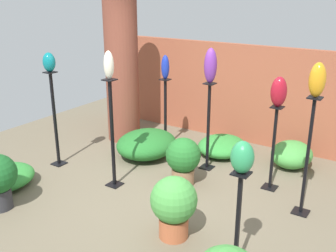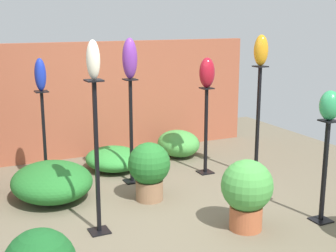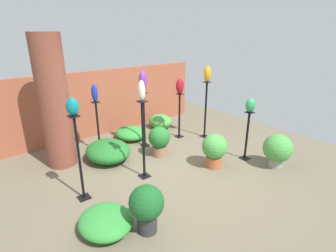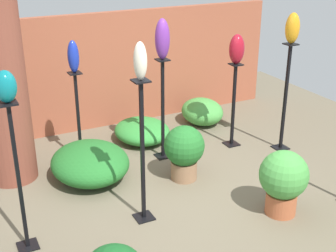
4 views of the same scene
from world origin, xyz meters
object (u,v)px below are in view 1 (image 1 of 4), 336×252
object	(u,v)px
brick_pillar	(122,66)
art_vase_ivory	(109,65)
pedestal_teal	(55,123)
potted_plant_mid_left	(183,159)
art_vase_teal	(49,62)
pedestal_amber	(307,162)
art_vase_violet	(210,66)
pedestal_jade	(237,230)
art_vase_jade	(242,157)
pedestal_cobalt	(165,117)
art_vase_cobalt	(165,67)
art_vase_amber	(317,80)
pedestal_ruby	(273,152)
pedestal_ivory	(112,138)
potted_plant_front_right	(174,204)
pedestal_violet	(208,130)
art_vase_ruby	(279,92)

from	to	relation	value
brick_pillar	art_vase_ivory	xyz separation A→B (m)	(1.10, -1.57, 0.38)
pedestal_teal	potted_plant_mid_left	bearing A→B (deg)	14.25
brick_pillar	art_vase_teal	distance (m)	1.54
art_vase_ivory	brick_pillar	bearing A→B (deg)	125.05
pedestal_amber	art_vase_violet	xyz separation A→B (m)	(-1.62, 0.52, 0.93)
pedestal_jade	art_vase_jade	distance (m)	0.76
pedestal_cobalt	potted_plant_mid_left	bearing A→B (deg)	-46.26
art_vase_cobalt	pedestal_jade	bearing A→B (deg)	-44.63
art_vase_amber	art_vase_cobalt	size ratio (longest dim) A/B	0.98
pedestal_jade	pedestal_cobalt	size ratio (longest dim) A/B	0.90
pedestal_ruby	art_vase_jade	world-z (taller)	art_vase_jade
pedestal_jade	art_vase_violet	xyz separation A→B (m)	(-1.39, 2.02, 1.13)
pedestal_ruby	pedestal_ivory	world-z (taller)	pedestal_ivory
potted_plant_front_right	potted_plant_mid_left	xyz separation A→B (m)	(-0.58, 1.16, -0.02)
pedestal_cobalt	potted_plant_mid_left	world-z (taller)	pedestal_cobalt
art_vase_cobalt	pedestal_amber	bearing A→B (deg)	-18.64
pedestal_teal	pedestal_amber	bearing A→B (deg)	10.28
pedestal_violet	pedestal_ivory	world-z (taller)	pedestal_ivory
pedestal_violet	pedestal_jade	xyz separation A→B (m)	(1.39, -2.02, -0.13)
pedestal_ruby	art_vase_ruby	distance (m)	0.86
pedestal_teal	pedestal_ivory	bearing A→B (deg)	-2.79
art_vase_jade	art_vase_ivory	distance (m)	2.41
pedestal_teal	potted_plant_mid_left	size ratio (longest dim) A/B	2.15
pedestal_cobalt	art_vase_teal	xyz separation A→B (m)	(-1.03, -1.57, 1.09)
pedestal_cobalt	pedestal_amber	bearing A→B (deg)	-18.64
pedestal_jade	pedestal_teal	bearing A→B (deg)	166.48
art_vase_cobalt	potted_plant_front_right	world-z (taller)	art_vase_cobalt
pedestal_ruby	art_vase_cobalt	size ratio (longest dim) A/B	2.96
art_vase_violet	art_vase_cobalt	size ratio (longest dim) A/B	1.26
pedestal_teal	art_vase_violet	bearing A→B (deg)	29.86
pedestal_violet	art_vase_teal	world-z (taller)	art_vase_teal
art_vase_cobalt	art_vase_ruby	world-z (taller)	art_vase_cobalt
potted_plant_mid_left	pedestal_violet	bearing A→B (deg)	86.81
art_vase_violet	potted_plant_mid_left	xyz separation A→B (m)	(-0.04, -0.67, -1.23)
art_vase_amber	potted_plant_mid_left	world-z (taller)	art_vase_amber
pedestal_ivory	potted_plant_front_right	bearing A→B (deg)	-22.81
art_vase_ruby	potted_plant_mid_left	size ratio (longest dim) A/B	0.58
pedestal_ruby	pedestal_ivory	bearing A→B (deg)	-148.88
brick_pillar	art_vase_ivory	world-z (taller)	brick_pillar
pedestal_jade	pedestal_ruby	world-z (taller)	pedestal_ruby
pedestal_cobalt	art_vase_jade	xyz separation A→B (m)	(2.43, -2.40, 0.70)
art_vase_cobalt	potted_plant_mid_left	xyz separation A→B (m)	(1.01, -1.05, -1.04)
pedestal_amber	art_vase_cobalt	xyz separation A→B (m)	(-2.66, 0.90, 0.74)
pedestal_amber	pedestal_ivory	distance (m)	2.57
art_vase_teal	art_vase_ruby	xyz separation A→B (m)	(3.14, 1.09, -0.25)
art_vase_jade	pedestal_amber	bearing A→B (deg)	81.18
pedestal_amber	pedestal_jade	distance (m)	1.53
art_vase_ivory	art_vase_jade	bearing A→B (deg)	-19.09
pedestal_violet	pedestal_jade	size ratio (longest dim) A/B	1.24
pedestal_cobalt	pedestal_violet	bearing A→B (deg)	-19.92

